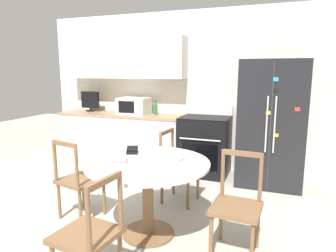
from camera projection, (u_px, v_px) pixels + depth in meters
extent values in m
plane|color=#B2ADA3|center=(108.00, 242.00, 2.88)|extent=(14.00, 14.00, 0.00)
cube|color=silver|center=(188.00, 90.00, 5.10)|extent=(5.20, 0.10, 2.60)
cube|color=silver|center=(124.00, 58.00, 5.17)|extent=(2.21, 0.34, 0.68)
cube|color=silver|center=(122.00, 139.00, 5.29)|extent=(2.21, 0.62, 0.86)
cube|color=#997A5B|center=(121.00, 114.00, 5.21)|extent=(2.24, 0.64, 0.03)
cube|color=black|center=(271.00, 123.00, 4.28)|extent=(0.89, 0.78, 1.78)
cube|color=#333333|center=(270.00, 128.00, 3.92)|extent=(0.01, 0.01, 1.71)
cylinder|color=silver|center=(267.00, 124.00, 3.91)|extent=(0.02, 0.02, 0.75)
cylinder|color=silver|center=(275.00, 125.00, 3.88)|extent=(0.02, 0.02, 0.75)
cube|color=#338CD8|center=(276.00, 79.00, 3.79)|extent=(0.06, 0.02, 0.05)
cube|color=red|center=(297.00, 109.00, 3.76)|extent=(0.06, 0.01, 0.05)
cube|color=yellow|center=(276.00, 135.00, 3.90)|extent=(0.05, 0.01, 0.04)
cube|color=yellow|center=(268.00, 113.00, 3.89)|extent=(0.06, 0.02, 0.05)
cube|color=black|center=(274.00, 89.00, 3.82)|extent=(0.06, 0.02, 0.05)
cube|color=black|center=(205.00, 146.00, 4.75)|extent=(0.75, 0.64, 0.90)
cube|color=black|center=(200.00, 157.00, 4.47)|extent=(0.54, 0.01, 0.40)
cylinder|color=silver|center=(200.00, 140.00, 4.39)|extent=(0.62, 0.02, 0.02)
cube|color=black|center=(206.00, 117.00, 4.67)|extent=(0.75, 0.64, 0.02)
cube|color=white|center=(210.00, 110.00, 4.92)|extent=(0.75, 0.06, 0.16)
cube|color=white|center=(134.00, 106.00, 5.11)|extent=(0.50, 0.39, 0.28)
cube|color=black|center=(126.00, 107.00, 4.94)|extent=(0.29, 0.01, 0.19)
cube|color=silver|center=(139.00, 108.00, 4.86)|extent=(0.10, 0.01, 0.20)
cylinder|color=black|center=(91.00, 111.00, 5.49)|extent=(0.16, 0.16, 0.02)
cylinder|color=black|center=(91.00, 109.00, 5.49)|extent=(0.03, 0.03, 0.04)
cube|color=black|center=(90.00, 100.00, 5.46)|extent=(0.35, 0.05, 0.30)
cylinder|color=#2D6B38|center=(155.00, 110.00, 5.05)|extent=(0.07, 0.07, 0.17)
cylinder|color=#2D6B38|center=(155.00, 103.00, 5.03)|extent=(0.03, 0.03, 0.07)
cylinder|color=#262626|center=(155.00, 100.00, 5.02)|extent=(0.03, 0.03, 0.01)
cylinder|color=white|center=(148.00, 163.00, 2.89)|extent=(1.21, 1.21, 0.03)
cylinder|color=brown|center=(148.00, 199.00, 2.95)|extent=(0.11, 0.11, 0.70)
cylinder|color=brown|center=(148.00, 233.00, 3.02)|extent=(0.52, 0.52, 0.03)
cube|color=brown|center=(81.00, 180.00, 3.32)|extent=(0.50, 0.50, 0.04)
cylinder|color=brown|center=(83.00, 191.00, 3.59)|extent=(0.04, 0.04, 0.41)
cylinder|color=brown|center=(104.00, 197.00, 3.41)|extent=(0.04, 0.04, 0.41)
cylinder|color=brown|center=(59.00, 201.00, 3.31)|extent=(0.04, 0.04, 0.41)
cylinder|color=brown|center=(80.00, 209.00, 3.12)|extent=(0.04, 0.04, 0.41)
cylinder|color=brown|center=(55.00, 160.00, 3.21)|extent=(0.04, 0.04, 0.45)
cylinder|color=brown|center=(77.00, 166.00, 3.03)|extent=(0.04, 0.04, 0.45)
cube|color=brown|center=(64.00, 144.00, 3.08)|extent=(0.34, 0.11, 0.04)
cube|color=brown|center=(236.00, 208.00, 2.63)|extent=(0.45, 0.45, 0.04)
cylinder|color=brown|center=(252.00, 246.00, 2.45)|extent=(0.04, 0.04, 0.41)
cylinder|color=brown|center=(211.00, 237.00, 2.58)|extent=(0.04, 0.04, 0.41)
cylinder|color=brown|center=(258.00, 227.00, 2.76)|extent=(0.04, 0.04, 0.41)
cylinder|color=brown|center=(221.00, 219.00, 2.89)|extent=(0.04, 0.04, 0.41)
cylinder|color=brown|center=(261.00, 178.00, 2.69)|extent=(0.04, 0.04, 0.45)
cylinder|color=brown|center=(223.00, 173.00, 2.82)|extent=(0.04, 0.04, 0.45)
cube|color=brown|center=(242.00, 154.00, 2.72)|extent=(0.35, 0.06, 0.04)
cube|color=brown|center=(180.00, 168.00, 3.71)|extent=(0.46, 0.46, 0.04)
cylinder|color=brown|center=(198.00, 183.00, 3.83)|extent=(0.04, 0.04, 0.41)
cylinder|color=brown|center=(188.00, 193.00, 3.53)|extent=(0.04, 0.04, 0.41)
cylinder|color=brown|center=(174.00, 179.00, 3.98)|extent=(0.04, 0.04, 0.41)
cylinder|color=brown|center=(162.00, 188.00, 3.67)|extent=(0.04, 0.04, 0.41)
cylinder|color=brown|center=(173.00, 145.00, 3.90)|extent=(0.04, 0.04, 0.45)
cylinder|color=brown|center=(160.00, 151.00, 3.60)|extent=(0.04, 0.04, 0.45)
cube|color=brown|center=(167.00, 132.00, 3.71)|extent=(0.07, 0.35, 0.04)
cube|color=brown|center=(86.00, 235.00, 2.20)|extent=(0.47, 0.47, 0.04)
cylinder|color=brown|center=(86.00, 245.00, 2.47)|extent=(0.04, 0.04, 0.41)
cylinder|color=brown|center=(88.00, 220.00, 1.92)|extent=(0.04, 0.04, 0.45)
cylinder|color=brown|center=(120.00, 200.00, 2.22)|extent=(0.04, 0.04, 0.45)
cube|color=brown|center=(104.00, 181.00, 2.03)|extent=(0.08, 0.35, 0.04)
cylinder|color=silver|center=(154.00, 160.00, 2.79)|extent=(0.09, 0.09, 0.08)
cylinder|color=red|center=(154.00, 162.00, 2.79)|extent=(0.08, 0.08, 0.04)
cylinder|color=pink|center=(120.00, 160.00, 2.85)|extent=(0.17, 0.07, 0.05)
cube|color=black|center=(132.00, 152.00, 3.16)|extent=(0.15, 0.13, 0.03)
cube|color=black|center=(132.00, 149.00, 3.19)|extent=(0.15, 0.14, 0.06)
cube|color=white|center=(180.00, 156.00, 3.04)|extent=(0.34, 0.37, 0.01)
cube|color=beige|center=(180.00, 156.00, 3.04)|extent=(0.33, 0.37, 0.01)
cube|color=silver|center=(180.00, 155.00, 3.04)|extent=(0.31, 0.36, 0.01)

